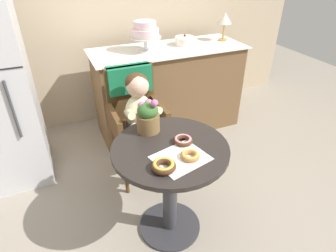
# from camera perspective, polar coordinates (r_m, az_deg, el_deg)

# --- Properties ---
(ground_plane) EXTENTS (8.00, 8.00, 0.00)m
(ground_plane) POSITION_cam_1_polar(r_m,az_deg,el_deg) (2.23, 0.36, -19.30)
(ground_plane) COLOR gray
(cafe_table) EXTENTS (0.72, 0.72, 0.72)m
(cafe_table) POSITION_cam_1_polar(r_m,az_deg,el_deg) (1.87, 0.41, -9.42)
(cafe_table) COLOR #282321
(cafe_table) RESTS_ON ground
(wicker_chair) EXTENTS (0.42, 0.45, 0.95)m
(wicker_chair) POSITION_cam_1_polar(r_m,az_deg,el_deg) (2.37, -6.83, 3.93)
(wicker_chair) COLOR brown
(wicker_chair) RESTS_ON ground
(seated_child) EXTENTS (0.27, 0.32, 0.73)m
(seated_child) POSITION_cam_1_polar(r_m,az_deg,el_deg) (2.22, -5.69, 3.09)
(seated_child) COLOR beige
(seated_child) RESTS_ON ground
(paper_napkin) EXTENTS (0.34, 0.31, 0.00)m
(paper_napkin) POSITION_cam_1_polar(r_m,az_deg,el_deg) (1.64, 2.54, -6.38)
(paper_napkin) COLOR white
(paper_napkin) RESTS_ON cafe_table
(donut_front) EXTENTS (0.12, 0.12, 0.04)m
(donut_front) POSITION_cam_1_polar(r_m,az_deg,el_deg) (1.76, 3.00, -2.81)
(donut_front) COLOR #4C2D19
(donut_front) RESTS_ON cafe_table
(donut_mid) EXTENTS (0.11, 0.11, 0.03)m
(donut_mid) POSITION_cam_1_polar(r_m,az_deg,el_deg) (1.64, 4.41, -5.84)
(donut_mid) COLOR #AD7542
(donut_mid) RESTS_ON cafe_table
(donut_side) EXTENTS (0.14, 0.14, 0.04)m
(donut_side) POSITION_cam_1_polar(r_m,az_deg,el_deg) (1.56, -0.89, -7.88)
(donut_side) COLOR #4C2D19
(donut_side) RESTS_ON cafe_table
(flower_vase) EXTENTS (0.15, 0.15, 0.24)m
(flower_vase) POSITION_cam_1_polar(r_m,az_deg,el_deg) (1.83, -4.01, 2.01)
(flower_vase) COLOR brown
(flower_vase) RESTS_ON cafe_table
(display_counter) EXTENTS (1.56, 0.62, 0.90)m
(display_counter) POSITION_cam_1_polar(r_m,az_deg,el_deg) (3.09, 0.12, 7.26)
(display_counter) COLOR brown
(display_counter) RESTS_ON ground
(tiered_cake_stand) EXTENTS (0.30, 0.30, 0.28)m
(tiered_cake_stand) POSITION_cam_1_polar(r_m,az_deg,el_deg) (2.81, -4.55, 18.28)
(tiered_cake_stand) COLOR silver
(tiered_cake_stand) RESTS_ON display_counter
(round_layer_cake) EXTENTS (0.19, 0.19, 0.11)m
(round_layer_cake) POSITION_cam_1_polar(r_m,az_deg,el_deg) (3.04, 3.32, 16.58)
(round_layer_cake) COLOR white
(round_layer_cake) RESTS_ON display_counter
(table_lamp) EXTENTS (0.15, 0.15, 0.28)m
(table_lamp) POSITION_cam_1_polar(r_m,az_deg,el_deg) (3.22, 11.21, 20.10)
(table_lamp) COLOR #B28C47
(table_lamp) RESTS_ON display_counter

